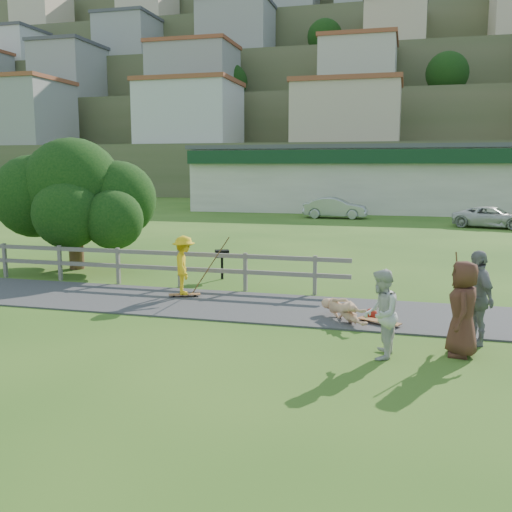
# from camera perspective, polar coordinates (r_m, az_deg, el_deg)

# --- Properties ---
(ground) EXTENTS (260.00, 260.00, 0.00)m
(ground) POSITION_cam_1_polar(r_m,az_deg,el_deg) (13.29, -4.95, -6.47)
(ground) COLOR #295518
(ground) RESTS_ON ground
(path) EXTENTS (34.00, 3.00, 0.04)m
(path) POSITION_cam_1_polar(r_m,az_deg,el_deg) (14.66, -2.98, -4.90)
(path) COLOR #38393B
(path) RESTS_ON ground
(fence) EXTENTS (15.05, 0.10, 1.10)m
(fence) POSITION_cam_1_polar(r_m,az_deg,el_deg) (18.00, -15.37, -0.33)
(fence) COLOR #5F5A54
(fence) RESTS_ON ground
(strip_mall) EXTENTS (32.50, 10.75, 5.10)m
(strip_mall) POSITION_cam_1_polar(r_m,az_deg,el_deg) (47.01, 14.37, 7.55)
(strip_mall) COLOR beige
(strip_mall) RESTS_ON ground
(hillside) EXTENTS (220.00, 67.00, 47.50)m
(hillside) POSITION_cam_1_polar(r_m,az_deg,el_deg) (104.03, 12.61, 14.79)
(hillside) COLOR #4A5834
(hillside) RESTS_ON ground
(skater_rider) EXTENTS (0.95, 1.18, 1.59)m
(skater_rider) POSITION_cam_1_polar(r_m,az_deg,el_deg) (15.46, -7.21, -1.29)
(skater_rider) COLOR yellow
(skater_rider) RESTS_ON ground
(skater_fallen) EXTENTS (1.44, 1.26, 0.57)m
(skater_fallen) POSITION_cam_1_polar(r_m,az_deg,el_deg) (13.23, 8.79, -5.36)
(skater_fallen) COLOR tan
(skater_fallen) RESTS_ON ground
(spectator_a) EXTENTS (0.69, 0.86, 1.67)m
(spectator_a) POSITION_cam_1_polar(r_m,az_deg,el_deg) (10.82, 12.37, -5.68)
(spectator_a) COLOR beige
(spectator_a) RESTS_ON ground
(spectator_b) EXTENTS (0.84, 1.21, 1.91)m
(spectator_b) POSITION_cam_1_polar(r_m,az_deg,el_deg) (12.14, 21.20, -3.91)
(spectator_b) COLOR gray
(spectator_b) RESTS_ON ground
(spectator_c) EXTENTS (0.63, 0.92, 1.81)m
(spectator_c) POSITION_cam_1_polar(r_m,az_deg,el_deg) (11.34, 20.00, -4.98)
(spectator_c) COLOR #4E2A1F
(spectator_c) RESTS_ON ground
(car_silver) EXTENTS (4.32, 1.55, 1.42)m
(car_silver) POSITION_cam_1_polar(r_m,az_deg,el_deg) (39.32, 7.93, 4.79)
(car_silver) COLOR #A3A7AB
(car_silver) RESTS_ON ground
(car_white) EXTENTS (4.76, 3.20, 1.21)m
(car_white) POSITION_cam_1_polar(r_m,az_deg,el_deg) (35.63, 22.58, 3.59)
(car_white) COLOR silver
(car_white) RESTS_ON ground
(tree) EXTENTS (5.38, 5.38, 3.51)m
(tree) POSITION_cam_1_polar(r_m,az_deg,el_deg) (20.58, -17.67, 3.61)
(tree) COLOR black
(tree) RESTS_ON ground
(bbq) EXTENTS (0.52, 0.47, 0.93)m
(bbq) POSITION_cam_1_polar(r_m,az_deg,el_deg) (17.96, -3.41, -0.87)
(bbq) COLOR black
(bbq) RESTS_ON ground
(longboard_rider) EXTENTS (0.87, 0.51, 0.09)m
(longboard_rider) POSITION_cam_1_polar(r_m,az_deg,el_deg) (15.61, -7.15, -4.00)
(longboard_rider) COLOR brown
(longboard_rider) RESTS_ON ground
(longboard_fallen) EXTENTS (1.00, 0.64, 0.11)m
(longboard_fallen) POSITION_cam_1_polar(r_m,az_deg,el_deg) (13.14, 12.21, -6.59)
(longboard_fallen) COLOR brown
(longboard_fallen) RESTS_ON ground
(helmet) EXTENTS (0.27, 0.27, 0.27)m
(helmet) POSITION_cam_1_polar(r_m,az_deg,el_deg) (13.56, 11.46, -5.72)
(helmet) COLOR #A91E0F
(helmet) RESTS_ON ground
(pole_rider) EXTENTS (0.03, 0.03, 1.99)m
(pole_rider) POSITION_cam_1_polar(r_m,az_deg,el_deg) (15.59, -4.63, -0.43)
(pole_rider) COLOR brown
(pole_rider) RESTS_ON ground
(pole_spec_left) EXTENTS (0.03, 0.03, 1.91)m
(pole_spec_left) POSITION_cam_1_polar(r_m,az_deg,el_deg) (11.84, 19.65, -4.15)
(pole_spec_left) COLOR brown
(pole_spec_left) RESTS_ON ground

